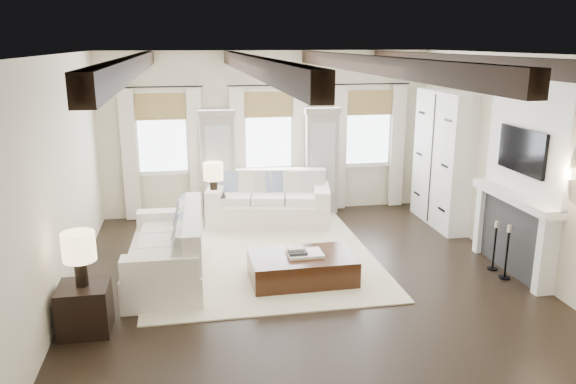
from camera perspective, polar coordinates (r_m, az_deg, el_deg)
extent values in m
plane|color=black|center=(8.08, 2.05, -9.55)|extent=(7.50, 7.50, 0.00)
cube|color=beige|center=(11.17, -2.04, 5.97)|extent=(6.50, 0.04, 3.20)
cube|color=beige|center=(4.17, 13.63, -10.41)|extent=(6.50, 0.04, 3.20)
cube|color=beige|center=(7.56, -22.65, 0.39)|extent=(0.04, 7.50, 3.20)
cube|color=beige|center=(8.84, 23.21, 2.32)|extent=(0.04, 7.50, 3.20)
cube|color=white|center=(7.35, 2.29, 13.77)|extent=(6.50, 7.50, 0.04)
cube|color=black|center=(7.20, -15.50, 12.27)|extent=(0.16, 7.40, 0.22)
cube|color=black|center=(7.22, -3.68, 12.78)|extent=(0.16, 7.40, 0.22)
cube|color=black|center=(7.55, 7.98, 12.77)|extent=(0.16, 7.40, 0.22)
cube|color=black|center=(8.12, 17.97, 12.35)|extent=(0.16, 7.40, 0.22)
cube|color=white|center=(11.03, -12.67, 5.75)|extent=(0.90, 0.03, 1.45)
cube|color=olive|center=(10.90, -12.84, 8.45)|extent=(0.94, 0.04, 0.50)
cube|color=silver|center=(11.04, -15.79, 3.55)|extent=(0.28, 0.08, 2.50)
cube|color=silver|center=(10.99, -9.34, 3.87)|extent=(0.28, 0.08, 2.50)
cylinder|color=black|center=(10.82, -12.96, 10.37)|extent=(1.60, 0.02, 0.02)
cube|color=white|center=(11.14, -2.02, 6.20)|extent=(0.90, 0.03, 1.45)
cube|color=olive|center=(11.01, -2.00, 8.88)|extent=(0.94, 0.04, 0.50)
cube|color=silver|center=(11.03, -5.12, 4.06)|extent=(0.28, 0.08, 2.50)
cube|color=silver|center=(11.21, 1.21, 4.29)|extent=(0.28, 0.08, 2.50)
cylinder|color=black|center=(10.93, -1.98, 10.78)|extent=(1.60, 0.02, 0.02)
cube|color=white|center=(11.61, 8.10, 6.42)|extent=(0.90, 0.03, 1.45)
cube|color=olive|center=(11.49, 8.29, 8.99)|extent=(0.94, 0.04, 0.50)
cube|color=silver|center=(11.40, 5.22, 4.41)|extent=(0.28, 0.08, 2.50)
cube|color=silver|center=(11.79, 11.05, 4.55)|extent=(0.28, 0.08, 2.50)
cylinder|color=black|center=(11.41, 8.44, 10.81)|extent=(1.60, 0.02, 0.02)
cube|color=#A3988F|center=(10.97, -7.15, 2.50)|extent=(0.64, 0.38, 2.00)
cube|color=#B2B7BA|center=(10.74, -7.11, 3.05)|extent=(0.48, 0.02, 1.40)
cube|color=#A3988F|center=(10.79, -7.33, 8.00)|extent=(0.70, 0.42, 0.12)
cube|color=#A3988F|center=(11.27, 3.32, 2.92)|extent=(0.64, 0.38, 2.00)
cube|color=#B2B7BA|center=(11.05, 3.58, 3.47)|extent=(0.48, 0.02, 1.40)
cube|color=#A3988F|center=(11.09, 3.40, 8.28)|extent=(0.70, 0.42, 0.12)
cube|color=#242426|center=(9.06, 22.06, -4.18)|extent=(0.18, 1.50, 1.10)
cube|color=black|center=(9.09, 21.80, -5.09)|extent=(0.10, 0.90, 0.70)
cube|color=white|center=(8.40, 24.78, -5.96)|extent=(0.26, 0.14, 1.10)
cube|color=white|center=(9.70, 19.31, -2.68)|extent=(0.26, 0.14, 1.10)
cube|color=white|center=(8.85, 22.06, -0.49)|extent=(0.32, 1.90, 0.12)
cube|color=white|center=(8.72, 23.28, 5.51)|extent=(0.10, 1.90, 1.80)
cube|color=black|center=(8.73, 22.72, 3.90)|extent=(0.07, 1.10, 0.64)
cylinder|color=#FFD899|center=(7.92, 26.84, 1.66)|extent=(0.10, 0.10, 0.14)
cube|color=silver|center=(10.81, 15.36, 3.24)|extent=(0.40, 1.70, 2.50)
cube|color=black|center=(10.72, 14.34, 3.21)|extent=(0.01, 0.02, 2.40)
cube|color=beige|center=(9.44, -3.10, -5.77)|extent=(3.58, 4.77, 0.02)
cube|color=white|center=(10.69, -1.97, -2.07)|extent=(2.44, 1.46, 0.43)
cube|color=white|center=(10.94, -1.90, 1.00)|extent=(2.18, 0.66, 0.54)
cube|color=white|center=(10.69, -7.35, -0.19)|extent=(0.47, 1.01, 0.28)
cube|color=white|center=(10.59, 3.43, -0.23)|extent=(0.47, 1.01, 0.28)
cube|color=white|center=(10.60, -5.40, -0.61)|extent=(0.72, 0.76, 0.15)
cube|color=white|center=(10.56, -2.00, -0.63)|extent=(0.72, 0.76, 0.15)
cube|color=white|center=(10.54, 1.43, -0.64)|extent=(0.72, 0.76, 0.15)
cube|color=#6E81A9|center=(10.82, -6.26, 0.94)|extent=(0.49, 0.32, 0.47)
cube|color=silver|center=(10.79, -4.54, 0.93)|extent=(0.49, 0.32, 0.47)
cube|color=beige|center=(10.76, -2.81, 0.93)|extent=(0.49, 0.32, 0.47)
cube|color=#6E81A9|center=(10.75, -1.07, 0.92)|extent=(0.49, 0.32, 0.47)
cube|color=silver|center=(10.74, 0.67, 0.92)|extent=(0.49, 0.32, 0.47)
cube|color=beige|center=(10.75, 2.40, 0.91)|extent=(0.49, 0.32, 0.47)
cube|color=white|center=(8.46, -12.23, -7.11)|extent=(1.12, 2.35, 0.44)
cube|color=white|center=(8.27, -9.63, -3.83)|extent=(0.31, 2.21, 0.55)
cube|color=white|center=(9.29, -12.00, -2.69)|extent=(1.00, 0.32, 0.29)
cube|color=white|center=(7.39, -12.83, -7.44)|extent=(1.00, 0.32, 0.29)
cube|color=white|center=(8.96, -12.46, -3.82)|extent=(0.68, 0.64, 0.15)
cube|color=white|center=(8.36, -12.72, -5.23)|extent=(0.68, 0.64, 0.15)
cube|color=white|center=(7.76, -13.03, -6.85)|extent=(0.68, 0.64, 0.15)
cube|color=#6E81A9|center=(9.05, -10.76, -2.00)|extent=(0.26, 0.47, 0.48)
cube|color=silver|center=(8.74, -10.83, -2.63)|extent=(0.26, 0.47, 0.48)
cube|color=beige|center=(8.42, -10.91, -3.30)|extent=(0.26, 0.47, 0.48)
cube|color=#6E81A9|center=(8.11, -10.99, -4.03)|extent=(0.26, 0.47, 0.48)
cube|color=silver|center=(7.80, -11.07, -4.82)|extent=(0.26, 0.47, 0.48)
cube|color=beige|center=(7.48, -11.16, -5.67)|extent=(0.26, 0.47, 0.48)
cube|color=black|center=(8.18, 1.42, -7.73)|extent=(1.49, 0.94, 0.39)
cube|color=white|center=(8.12, 1.74, -6.27)|extent=(0.50, 0.38, 0.04)
cube|color=#262628|center=(8.05, 0.98, -6.15)|extent=(0.26, 0.20, 0.04)
cube|color=beige|center=(8.11, 0.76, -5.74)|extent=(0.22, 0.17, 0.03)
cube|color=black|center=(7.23, -19.93, -11.03)|extent=(0.58, 0.58, 0.58)
cylinder|color=black|center=(7.05, -20.26, -7.72)|extent=(0.15, 0.15, 0.32)
cylinder|color=#F9D89E|center=(6.94, -20.50, -5.20)|extent=(0.38, 0.38, 0.34)
cube|color=black|center=(10.57, -7.46, -1.91)|extent=(0.40, 0.40, 0.60)
cylinder|color=black|center=(10.45, -7.54, 0.45)|extent=(0.14, 0.14, 0.30)
cylinder|color=#F9D89E|center=(10.38, -7.60, 2.11)|extent=(0.36, 0.36, 0.32)
cylinder|color=black|center=(8.92, 21.11, -8.10)|extent=(0.17, 0.17, 0.02)
cylinder|color=black|center=(8.79, 21.33, -5.98)|extent=(0.03, 0.03, 0.73)
cylinder|color=beige|center=(8.66, 21.58, -3.48)|extent=(0.06, 0.06, 0.10)
cylinder|color=black|center=(9.18, 20.04, -7.33)|extent=(0.16, 0.16, 0.02)
cylinder|color=black|center=(9.06, 20.23, -5.39)|extent=(0.03, 0.03, 0.68)
cylinder|color=beige|center=(8.94, 20.45, -3.10)|extent=(0.06, 0.06, 0.10)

